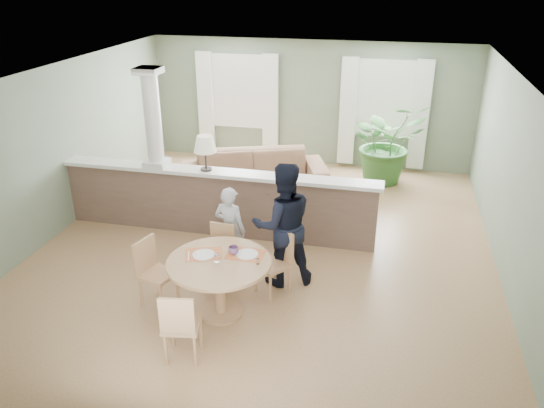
% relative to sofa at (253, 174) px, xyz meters
% --- Properties ---
extents(ground, '(8.00, 8.00, 0.00)m').
position_rel_sofa_xyz_m(ground, '(0.74, -1.95, -0.41)').
color(ground, tan).
rests_on(ground, ground).
extents(room_shell, '(7.02, 8.02, 2.71)m').
position_rel_sofa_xyz_m(room_shell, '(0.71, -1.32, 1.40)').
color(room_shell, gray).
rests_on(room_shell, ground).
extents(pony_wall, '(5.32, 0.38, 2.70)m').
position_rel_sofa_xyz_m(pony_wall, '(-0.25, -1.75, 0.30)').
color(pony_wall, brown).
rests_on(pony_wall, ground).
extents(sofa, '(3.01, 1.98, 0.82)m').
position_rel_sofa_xyz_m(sofa, '(0.00, 0.00, 0.00)').
color(sofa, olive).
rests_on(sofa, ground).
extents(houseplant, '(1.95, 1.88, 1.67)m').
position_rel_sofa_xyz_m(houseplant, '(2.46, 1.25, 0.43)').
color(houseplant, '#2C5D25').
rests_on(houseplant, ground).
extents(dining_table, '(1.30, 1.30, 0.89)m').
position_rel_sofa_xyz_m(dining_table, '(0.60, -3.90, 0.22)').
color(dining_table, tan).
rests_on(dining_table, ground).
extents(chair_far_boy, '(0.40, 0.40, 0.84)m').
position_rel_sofa_xyz_m(chair_far_boy, '(0.35, -3.12, 0.05)').
color(chair_far_boy, tan).
rests_on(chair_far_boy, ground).
extents(chair_far_man, '(0.58, 0.58, 0.91)m').
position_rel_sofa_xyz_m(chair_far_man, '(1.18, -3.23, 0.09)').
color(chair_far_man, tan).
rests_on(chair_far_man, ground).
extents(chair_near, '(0.47, 0.47, 0.90)m').
position_rel_sofa_xyz_m(chair_near, '(0.44, -4.84, 0.09)').
color(chair_near, tan).
rests_on(chair_near, ground).
extents(chair_side, '(0.51, 0.51, 0.92)m').
position_rel_sofa_xyz_m(chair_side, '(-0.33, -3.85, 0.10)').
color(chair_side, tan).
rests_on(chair_side, ground).
extents(child_person, '(0.53, 0.40, 1.31)m').
position_rel_sofa_xyz_m(child_person, '(0.41, -2.84, 0.25)').
color(child_person, '#A6A6AB').
rests_on(child_person, ground).
extents(man_person, '(1.07, 0.97, 1.78)m').
position_rel_sofa_xyz_m(man_person, '(1.20, -2.96, 0.48)').
color(man_person, black).
rests_on(man_person, ground).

